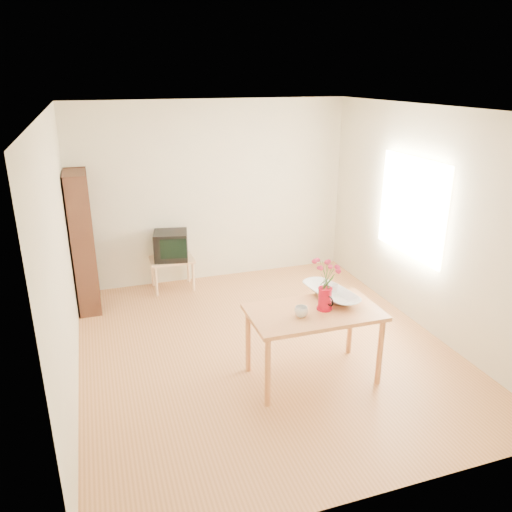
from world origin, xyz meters
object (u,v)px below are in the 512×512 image
object	(u,v)px
table	(314,319)
mug	(301,312)
pitcher	(325,300)
bowl	(332,276)
television	(171,245)

from	to	relation	value
table	mug	xyz separation A→B (m)	(-0.17, -0.08, 0.14)
pitcher	bowl	world-z (taller)	bowl
table	television	bearing A→B (deg)	110.45
table	television	distance (m)	2.85
pitcher	mug	world-z (taller)	pitcher
bowl	pitcher	bearing A→B (deg)	-127.97
table	pitcher	distance (m)	0.22
mug	bowl	world-z (taller)	bowl
pitcher	mug	distance (m)	0.29
pitcher	bowl	distance (m)	0.33
pitcher	television	bearing A→B (deg)	100.56
table	mug	size ratio (longest dim) A/B	10.04
pitcher	table	bearing A→B (deg)	166.23
mug	bowl	size ratio (longest dim) A/B	0.26
pitcher	television	distance (m)	2.90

